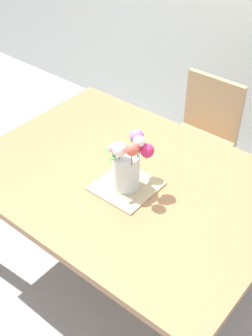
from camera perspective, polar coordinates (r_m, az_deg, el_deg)
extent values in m
plane|color=#939399|center=(2.80, 0.08, -13.35)|extent=(12.00, 12.00, 0.00)
cube|color=#9E7047|center=(2.25, 0.09, -1.53)|extent=(1.59, 1.16, 0.04)
cylinder|color=#9E7047|center=(3.16, -4.21, 3.03)|extent=(0.07, 0.07, 0.74)
cube|color=tan|center=(3.03, 8.97, 2.87)|extent=(0.42, 0.42, 0.04)
cylinder|color=tan|center=(2.99, 9.58, -3.70)|extent=(0.04, 0.04, 0.44)
cylinder|color=tan|center=(3.13, 4.00, -0.90)|extent=(0.04, 0.04, 0.44)
cylinder|color=tan|center=(3.24, 12.93, -0.32)|extent=(0.04, 0.04, 0.44)
cylinder|color=tan|center=(3.37, 7.63, 2.14)|extent=(0.04, 0.04, 0.44)
cube|color=tan|center=(3.05, 11.33, 7.96)|extent=(0.42, 0.04, 0.42)
cube|color=tan|center=(2.18, 0.00, -2.37)|extent=(0.29, 0.29, 0.01)
cylinder|color=silver|center=(2.12, 0.00, -0.34)|extent=(0.14, 0.14, 0.19)
sphere|color=#B266C6|center=(2.13, 1.40, 4.18)|extent=(0.07, 0.07, 0.07)
cylinder|color=#478438|center=(2.14, 1.39, 3.73)|extent=(0.01, 0.01, 0.04)
sphere|color=#D12D66|center=(2.00, 1.52, 2.97)|extent=(0.05, 0.05, 0.05)
cylinder|color=#478438|center=(2.02, 1.50, 2.07)|extent=(0.01, 0.01, 0.08)
sphere|color=#D12D66|center=(2.02, 2.75, 2.30)|extent=(0.07, 0.07, 0.07)
cylinder|color=#478438|center=(2.04, 2.73, 1.77)|extent=(0.01, 0.01, 0.05)
sphere|color=white|center=(2.00, -0.88, 2.46)|extent=(0.07, 0.07, 0.07)
cylinder|color=#478438|center=(2.02, -0.87, 1.73)|extent=(0.01, 0.01, 0.06)
sphere|color=#E55B4C|center=(1.95, 0.78, 2.45)|extent=(0.06, 0.06, 0.06)
cylinder|color=#478438|center=(1.98, 0.77, 1.37)|extent=(0.01, 0.01, 0.09)
sphere|color=#EA9EBC|center=(2.00, -1.69, 2.66)|extent=(0.05, 0.05, 0.05)
cylinder|color=#478438|center=(2.02, -1.68, 1.88)|extent=(0.01, 0.01, 0.07)
sphere|color=white|center=(2.00, 1.74, 3.51)|extent=(0.06, 0.06, 0.06)
cylinder|color=#478438|center=(2.03, 1.72, 2.39)|extent=(0.01, 0.01, 0.10)
ellipsoid|color=#478438|center=(2.00, -1.61, 1.49)|extent=(0.04, 0.07, 0.03)
ellipsoid|color=#478438|center=(2.07, -2.08, 2.24)|extent=(0.07, 0.05, 0.02)
ellipsoid|color=#478438|center=(2.12, 1.11, 3.27)|extent=(0.04, 0.07, 0.02)
ellipsoid|color=#478438|center=(2.12, 0.64, 3.36)|extent=(0.05, 0.07, 0.03)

